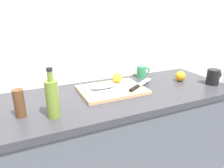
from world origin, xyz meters
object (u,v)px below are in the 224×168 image
(chef_knife, at_px, (138,86))
(cutting_board, at_px, (112,90))
(coffee_mug_1, at_px, (213,77))
(pepper_mill, at_px, (19,103))
(olive_oil_bottle, at_px, (52,98))
(lemon_0, at_px, (117,78))
(fish_fillet, at_px, (103,86))
(white_plate, at_px, (103,90))
(coffee_mug_2, at_px, (142,72))

(chef_knife, bearing_deg, cutting_board, 130.65)
(coffee_mug_1, relative_size, pepper_mill, 0.90)
(olive_oil_bottle, height_order, pepper_mill, olive_oil_bottle)
(chef_knife, relative_size, lemon_0, 3.85)
(cutting_board, height_order, fish_fillet, fish_fillet)
(lemon_0, distance_m, pepper_mill, 0.68)
(pepper_mill, bearing_deg, lemon_0, 19.02)
(white_plate, relative_size, chef_knife, 0.92)
(lemon_0, height_order, olive_oil_bottle, olive_oil_bottle)
(white_plate, xyz_separation_m, chef_knife, (0.24, -0.04, 0.00))
(white_plate, xyz_separation_m, lemon_0, (0.16, 0.11, 0.03))
(lemon_0, bearing_deg, chef_knife, -61.48)
(lemon_0, bearing_deg, coffee_mug_2, 17.43)
(lemon_0, height_order, coffee_mug_1, coffee_mug_1)
(fish_fillet, bearing_deg, pepper_mill, -167.29)
(fish_fillet, height_order, olive_oil_bottle, olive_oil_bottle)
(coffee_mug_1, bearing_deg, cutting_board, 166.37)
(coffee_mug_2, bearing_deg, olive_oil_bottle, -153.67)
(chef_knife, relative_size, olive_oil_bottle, 1.03)
(lemon_0, relative_size, coffee_mug_2, 0.60)
(olive_oil_bottle, relative_size, coffee_mug_2, 2.25)
(coffee_mug_1, xyz_separation_m, coffee_mug_2, (-0.38, 0.35, -0.01))
(cutting_board, height_order, coffee_mug_2, coffee_mug_2)
(cutting_board, xyz_separation_m, olive_oil_bottle, (-0.41, -0.19, 0.09))
(coffee_mug_2, bearing_deg, fish_fillet, -155.05)
(cutting_board, height_order, chef_knife, chef_knife)
(coffee_mug_1, distance_m, coffee_mug_2, 0.52)
(coffee_mug_2, height_order, pepper_mill, pepper_mill)
(white_plate, relative_size, pepper_mill, 1.67)
(olive_oil_bottle, bearing_deg, lemon_0, 30.45)
(pepper_mill, bearing_deg, olive_oil_bottle, -24.42)
(olive_oil_bottle, bearing_deg, fish_fillet, 27.99)
(fish_fillet, xyz_separation_m, coffee_mug_1, (0.79, -0.16, 0.00))
(white_plate, relative_size, lemon_0, 3.55)
(chef_knife, bearing_deg, coffee_mug_2, 20.39)
(chef_knife, bearing_deg, olive_oil_bottle, 161.24)
(fish_fillet, height_order, coffee_mug_1, coffee_mug_1)
(chef_knife, distance_m, olive_oil_bottle, 0.60)
(lemon_0, bearing_deg, fish_fillet, -144.81)
(chef_knife, xyz_separation_m, pepper_mill, (-0.73, -0.07, 0.04))
(fish_fillet, relative_size, lemon_0, 2.66)
(chef_knife, relative_size, pepper_mill, 1.81)
(white_plate, height_order, pepper_mill, pepper_mill)
(olive_oil_bottle, relative_size, pepper_mill, 1.76)
(lemon_0, distance_m, coffee_mug_2, 0.27)
(fish_fillet, height_order, lemon_0, lemon_0)
(chef_knife, height_order, olive_oil_bottle, olive_oil_bottle)
(cutting_board, height_order, pepper_mill, pepper_mill)
(fish_fillet, xyz_separation_m, pepper_mill, (-0.48, -0.11, 0.02))
(fish_fillet, relative_size, olive_oil_bottle, 0.71)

